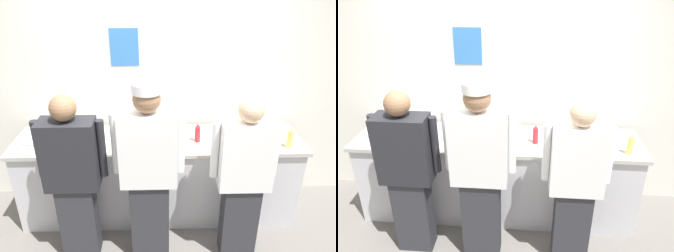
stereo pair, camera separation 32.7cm
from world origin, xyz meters
The scene contains 17 objects.
ground_plane centered at (0.00, 0.00, 0.00)m, with size 9.00×9.00×0.00m, color slate.
wall_back centered at (0.00, 0.82, 1.44)m, with size 4.64×0.11×2.87m.
prep_counter centered at (0.00, 0.35, 0.47)m, with size 2.96×0.67×0.94m.
chef_near_left centered at (-0.75, -0.23, 0.87)m, with size 0.60×0.24×1.65m.
chef_center centered at (-0.08, -0.24, 0.94)m, with size 0.63×0.24×1.75m.
chef_far_right centered at (0.75, -0.25, 0.85)m, with size 0.60×0.24×1.62m.
plate_stack_front centered at (-0.30, 0.27, 0.98)m, with size 0.22×0.22×0.08m.
plate_stack_rear centered at (0.84, 0.34, 0.97)m, with size 0.21×0.21×0.06m.
mixing_bowl_steel centered at (0.16, 0.32, 0.99)m, with size 0.34×0.34×0.11m, color #B7BABF.
sheet_tray centered at (-1.09, 0.35, 0.95)m, with size 0.48×0.31×0.02m, color #B7BABF.
squeeze_bottle_primary centered at (0.40, 0.29, 1.03)m, with size 0.05×0.05×0.20m.
squeeze_bottle_secondary centered at (1.28, 0.15, 1.04)m, with size 0.06×0.06×0.21m.
squeeze_bottle_spare centered at (-0.07, 0.27, 1.04)m, with size 0.06×0.06×0.21m.
ramekin_red_sauce centered at (-0.38, 0.50, 0.96)m, with size 0.09×0.09×0.04m.
ramekin_yellow_sauce centered at (1.01, 0.23, 0.96)m, with size 0.10×0.10×0.04m.
deli_cup centered at (-0.11, 0.40, 0.99)m, with size 0.09×0.09×0.10m, color white.
chefs_knife centered at (0.77, 0.32, 0.94)m, with size 0.28×0.03×0.02m.
Camera 1 is at (0.01, -2.62, 2.54)m, focal length 34.92 mm.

